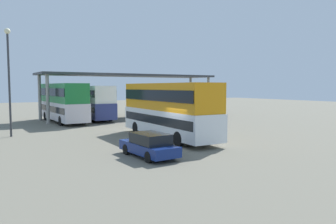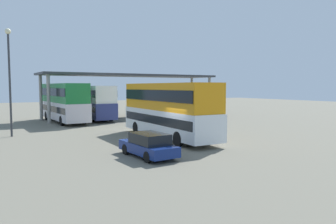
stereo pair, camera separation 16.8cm
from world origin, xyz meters
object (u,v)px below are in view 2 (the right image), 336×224
at_px(double_decker_mid_row, 93,101).
at_px(double_decker_near_canopy, 64,101).
at_px(double_decker_main, 168,108).
at_px(lamppost_tall, 9,70).
at_px(parked_hatchback, 148,145).

bearing_deg(double_decker_mid_row, double_decker_near_canopy, 116.59).
height_order(double_decker_main, lamppost_tall, lamppost_tall).
xyz_separation_m(double_decker_near_canopy, lamppost_tall, (-6.02, -8.59, 2.89)).
relative_size(double_decker_near_canopy, lamppost_tall, 1.27).
relative_size(double_decker_near_canopy, double_decker_mid_row, 0.95).
distance_m(double_decker_near_canopy, lamppost_tall, 10.88).
xyz_separation_m(double_decker_main, parked_hatchback, (-4.29, -5.12, -1.61)).
height_order(double_decker_main, double_decker_near_canopy, double_decker_near_canopy).
distance_m(double_decker_main, double_decker_mid_row, 17.27).
xyz_separation_m(parked_hatchback, double_decker_mid_row, (4.00, 22.38, 1.53)).
bearing_deg(double_decker_near_canopy, double_decker_main, -167.54).
bearing_deg(lamppost_tall, parked_hatchback, -64.21).
distance_m(double_decker_mid_row, lamppost_tall, 14.56).
bearing_deg(double_decker_main, lamppost_tall, 56.50).
relative_size(double_decker_main, parked_hatchback, 2.59).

